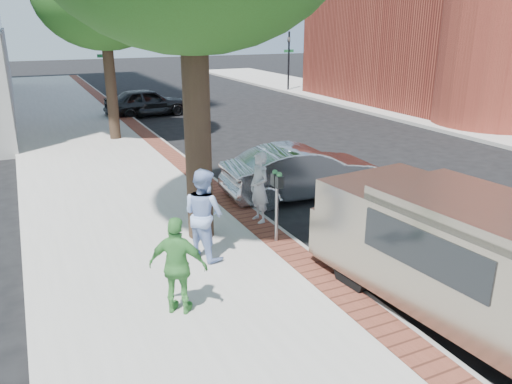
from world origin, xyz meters
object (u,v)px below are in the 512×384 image
person_gray (259,187)px  van (469,256)px  parking_meter (277,191)px  sedan_silver (303,172)px  person_officer (204,214)px  bg_car (147,102)px  person_green (178,266)px

person_gray → van: (1.21, -4.61, 0.14)m
parking_meter → sedan_silver: 3.25m
person_officer → van: (2.89, -3.45, 0.07)m
parking_meter → bg_car: size_ratio=0.37×
person_officer → person_green: 1.90m
person_officer → van: size_ratio=0.31×
sedan_silver → van: 6.03m
sedan_silver → person_officer: bearing=129.0°
sedan_silver → bg_car: size_ratio=1.04×
person_green → van: size_ratio=0.28×
bg_car → sedan_silver: bearing=177.6°
person_gray → bg_car: (1.12, 14.93, -0.26)m
person_green → van: bearing=-170.6°
parking_meter → bg_car: parking_meter is taller
person_gray → van: size_ratio=0.29×
person_green → sedan_silver: bearing=-103.1°
person_gray → person_green: 3.85m
person_green → sedan_silver: person_green is taller
sedan_silver → bg_car: sedan_silver is taller
sedan_silver → van: (-0.69, -5.98, 0.39)m
parking_meter → van: 3.76m
bg_car → van: van is taller
person_gray → sedan_silver: size_ratio=0.38×
parking_meter → bg_car: bearing=85.5°
person_green → sedan_silver: 6.17m
person_gray → bg_car: 14.98m
bg_car → person_officer: bearing=164.5°
person_gray → bg_car: bearing=171.3°
person_gray → sedan_silver: 2.35m
parking_meter → sedan_silver: parking_meter is taller
person_officer → bg_car: bearing=-34.4°
person_gray → person_officer: size_ratio=0.91×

